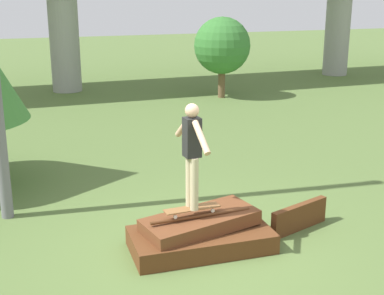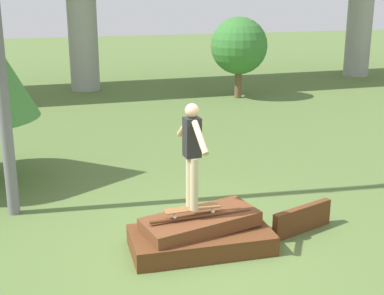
% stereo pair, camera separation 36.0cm
% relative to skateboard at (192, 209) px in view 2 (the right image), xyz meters
% --- Properties ---
extents(ground_plane, '(80.00, 80.00, 0.00)m').
position_rel_skateboard_xyz_m(ground_plane, '(0.11, -0.07, -0.62)').
color(ground_plane, '#567038').
extents(scrap_pile, '(2.11, 1.18, 0.55)m').
position_rel_skateboard_xyz_m(scrap_pile, '(0.12, -0.05, -0.40)').
color(scrap_pile, '#5B3319').
rests_on(scrap_pile, ground_plane).
extents(scrap_plank_loose, '(1.16, 0.47, 0.43)m').
position_rel_skateboard_xyz_m(scrap_plank_loose, '(1.82, -0.00, -0.41)').
color(scrap_plank_loose, '#5B3319').
rests_on(scrap_plank_loose, ground_plane).
extents(skateboard, '(0.84, 0.23, 0.09)m').
position_rel_skateboard_xyz_m(skateboard, '(0.00, 0.00, 0.00)').
color(skateboard, brown).
rests_on(skateboard, scrap_pile).
extents(skater, '(0.23, 1.14, 1.54)m').
position_rel_skateboard_xyz_m(skater, '(0.00, 0.00, 0.90)').
color(skater, '#C6B78E').
rests_on(skater, skateboard).
extents(tree_behind_left, '(1.99, 1.99, 2.84)m').
position_rel_skateboard_xyz_m(tree_behind_left, '(5.13, 10.68, 1.21)').
color(tree_behind_left, brown).
rests_on(tree_behind_left, ground_plane).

